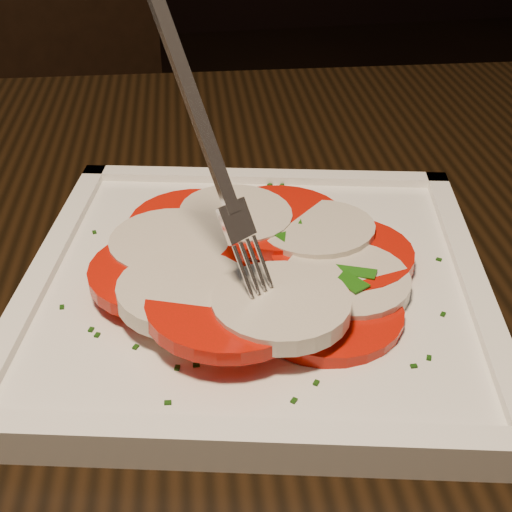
# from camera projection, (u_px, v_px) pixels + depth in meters

# --- Properties ---
(table) EXTENTS (1.26, 0.89, 0.75)m
(table) POSITION_uv_depth(u_px,v_px,m) (189.00, 381.00, 0.52)
(table) COLOR black
(table) RESTS_ON ground
(chair) EXTENTS (0.53, 0.53, 0.93)m
(chair) POSITION_uv_depth(u_px,v_px,m) (69.00, 129.00, 1.22)
(chair) COLOR black
(chair) RESTS_ON ground
(plate) EXTENTS (0.33, 0.33, 0.01)m
(plate) POSITION_uv_depth(u_px,v_px,m) (256.00, 287.00, 0.44)
(plate) COLOR white
(plate) RESTS_ON table
(caprese_salad) EXTENTS (0.24, 0.23, 0.03)m
(caprese_salad) POSITION_uv_depth(u_px,v_px,m) (256.00, 261.00, 0.43)
(caprese_salad) COLOR red
(caprese_salad) RESTS_ON plate
(fork) EXTENTS (0.07, 0.09, 0.15)m
(fork) POSITION_uv_depth(u_px,v_px,m) (195.00, 138.00, 0.37)
(fork) COLOR white
(fork) RESTS_ON caprese_salad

